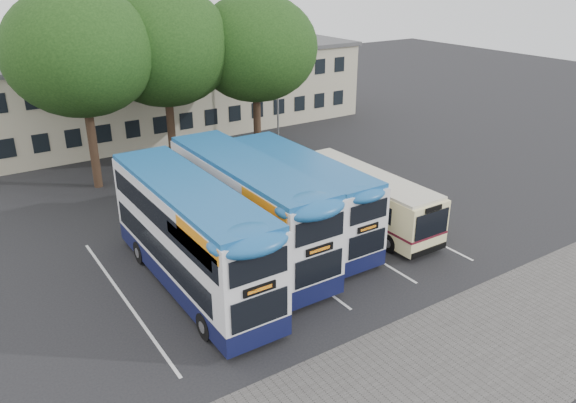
{
  "coord_description": "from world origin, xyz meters",
  "views": [
    {
      "loc": [
        -15.77,
        -14.3,
        12.19
      ],
      "look_at": [
        -3.02,
        5.0,
        2.39
      ],
      "focal_mm": 35.0,
      "sensor_mm": 36.0,
      "label": 1
    }
  ],
  "objects_px": {
    "bus_dd_right": "(301,193)",
    "bus_single": "(363,195)",
    "tree_mid": "(164,47)",
    "bus_dd_mid": "(247,204)",
    "tree_left": "(80,52)",
    "tree_right": "(256,48)",
    "bus_dd_left": "(190,231)",
    "lamp_post": "(278,72)"
  },
  "relations": [
    {
      "from": "bus_dd_right",
      "to": "bus_single",
      "type": "bearing_deg",
      "value": -8.99
    },
    {
      "from": "tree_right",
      "to": "bus_dd_mid",
      "type": "relative_size",
      "value": 1.0
    },
    {
      "from": "tree_left",
      "to": "tree_mid",
      "type": "relative_size",
      "value": 1.01
    },
    {
      "from": "bus_dd_mid",
      "to": "bus_single",
      "type": "distance_m",
      "value": 6.57
    },
    {
      "from": "lamp_post",
      "to": "tree_mid",
      "type": "distance_m",
      "value": 9.38
    },
    {
      "from": "tree_left",
      "to": "bus_dd_left",
      "type": "xyz_separation_m",
      "value": [
        0.04,
        -13.36,
        -5.34
      ]
    },
    {
      "from": "bus_dd_left",
      "to": "bus_single",
      "type": "relative_size",
      "value": 1.18
    },
    {
      "from": "lamp_post",
      "to": "bus_dd_mid",
      "type": "xyz_separation_m",
      "value": [
        -10.77,
        -14.35,
        -2.64
      ]
    },
    {
      "from": "lamp_post",
      "to": "bus_dd_left",
      "type": "height_order",
      "value": "lamp_post"
    },
    {
      "from": "tree_mid",
      "to": "bus_dd_mid",
      "type": "bearing_deg",
      "value": -98.1
    },
    {
      "from": "tree_left",
      "to": "bus_single",
      "type": "bearing_deg",
      "value": -52.02
    },
    {
      "from": "tree_mid",
      "to": "bus_single",
      "type": "height_order",
      "value": "tree_mid"
    },
    {
      "from": "tree_left",
      "to": "bus_dd_mid",
      "type": "height_order",
      "value": "tree_left"
    },
    {
      "from": "bus_dd_mid",
      "to": "tree_mid",
      "type": "bearing_deg",
      "value": 81.9
    },
    {
      "from": "lamp_post",
      "to": "bus_single",
      "type": "bearing_deg",
      "value": -106.28
    },
    {
      "from": "tree_left",
      "to": "bus_dd_left",
      "type": "distance_m",
      "value": 14.39
    },
    {
      "from": "bus_dd_right",
      "to": "bus_single",
      "type": "xyz_separation_m",
      "value": [
        3.43,
        -0.54,
        -0.66
      ]
    },
    {
      "from": "tree_mid",
      "to": "tree_right",
      "type": "xyz_separation_m",
      "value": [
        5.55,
        -1.31,
        -0.34
      ]
    },
    {
      "from": "bus_dd_left",
      "to": "bus_dd_right",
      "type": "distance_m",
      "value": 6.46
    },
    {
      "from": "bus_single",
      "to": "bus_dd_right",
      "type": "bearing_deg",
      "value": 171.01
    },
    {
      "from": "bus_dd_mid",
      "to": "tree_left",
      "type": "bearing_deg",
      "value": 104.97
    },
    {
      "from": "lamp_post",
      "to": "tree_mid",
      "type": "xyz_separation_m",
      "value": [
        -8.92,
        -1.38,
        2.55
      ]
    },
    {
      "from": "tree_mid",
      "to": "tree_right",
      "type": "bearing_deg",
      "value": -13.24
    },
    {
      "from": "tree_mid",
      "to": "bus_dd_right",
      "type": "distance_m",
      "value": 13.88
    },
    {
      "from": "lamp_post",
      "to": "bus_dd_right",
      "type": "relative_size",
      "value": 0.95
    },
    {
      "from": "lamp_post",
      "to": "tree_right",
      "type": "bearing_deg",
      "value": -141.45
    },
    {
      "from": "tree_right",
      "to": "bus_dd_left",
      "type": "relative_size",
      "value": 1.0
    },
    {
      "from": "tree_right",
      "to": "bus_dd_right",
      "type": "bearing_deg",
      "value": -110.78
    },
    {
      "from": "bus_dd_left",
      "to": "bus_dd_mid",
      "type": "height_order",
      "value": "bus_dd_left"
    },
    {
      "from": "tree_left",
      "to": "bus_dd_left",
      "type": "height_order",
      "value": "tree_left"
    },
    {
      "from": "tree_left",
      "to": "bus_single",
      "type": "relative_size",
      "value": 1.25
    },
    {
      "from": "lamp_post",
      "to": "tree_left",
      "type": "bearing_deg",
      "value": -171.42
    },
    {
      "from": "lamp_post",
      "to": "tree_mid",
      "type": "height_order",
      "value": "tree_mid"
    },
    {
      "from": "bus_dd_left",
      "to": "bus_single",
      "type": "distance_m",
      "value": 9.81
    },
    {
      "from": "tree_right",
      "to": "bus_dd_mid",
      "type": "height_order",
      "value": "tree_right"
    },
    {
      "from": "tree_right",
      "to": "bus_dd_left",
      "type": "height_order",
      "value": "tree_right"
    },
    {
      "from": "bus_dd_left",
      "to": "bus_dd_mid",
      "type": "xyz_separation_m",
      "value": [
        3.23,
        1.13,
        -0.0
      ]
    },
    {
      "from": "tree_mid",
      "to": "bus_single",
      "type": "xyz_separation_m",
      "value": [
        4.65,
        -13.25,
        -6.1
      ]
    },
    {
      "from": "lamp_post",
      "to": "bus_dd_left",
      "type": "bearing_deg",
      "value": -132.13
    },
    {
      "from": "bus_dd_left",
      "to": "tree_left",
      "type": "bearing_deg",
      "value": 90.17
    },
    {
      "from": "tree_mid",
      "to": "bus_single",
      "type": "bearing_deg",
      "value": -70.66
    },
    {
      "from": "tree_mid",
      "to": "bus_single",
      "type": "relative_size",
      "value": 1.24
    }
  ]
}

